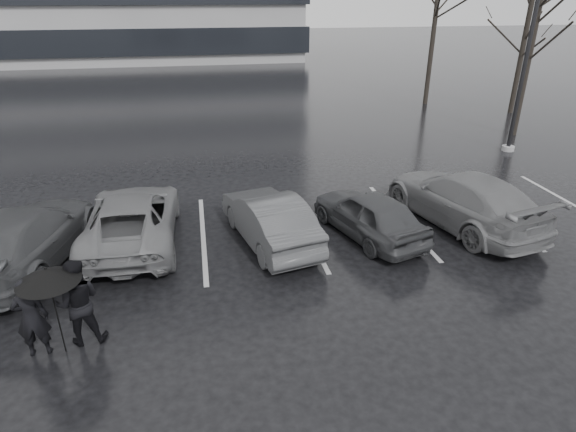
# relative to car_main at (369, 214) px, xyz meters

# --- Properties ---
(ground) EXTENTS (160.00, 160.00, 0.00)m
(ground) POSITION_rel_car_main_xyz_m (-2.13, -1.73, -0.63)
(ground) COLOR black
(ground) RESTS_ON ground
(car_main) EXTENTS (2.51, 3.95, 1.25)m
(car_main) POSITION_rel_car_main_xyz_m (0.00, 0.00, 0.00)
(car_main) COLOR black
(car_main) RESTS_ON ground
(car_west_a) EXTENTS (2.23, 4.18, 1.31)m
(car_west_a) POSITION_rel_car_main_xyz_m (-2.63, 0.15, 0.03)
(car_west_a) COLOR #2A2A2D
(car_west_a) RESTS_ON ground
(car_west_b) EXTENTS (2.24, 4.78, 1.32)m
(car_west_b) POSITION_rel_car_main_xyz_m (-6.07, 0.81, 0.03)
(car_west_b) COLOR #4A4A4C
(car_west_b) RESTS_ON ground
(car_west_c) EXTENTS (2.86, 5.15, 1.41)m
(car_west_c) POSITION_rel_car_main_xyz_m (-8.41, 0.14, 0.08)
(car_west_c) COLOR black
(car_west_c) RESTS_ON ground
(car_east) EXTENTS (3.18, 5.40, 1.47)m
(car_east) POSITION_rel_car_main_xyz_m (2.80, 0.26, 0.11)
(car_east) COLOR #4A4A4C
(car_east) RESTS_ON ground
(pedestrian_left) EXTENTS (0.60, 0.42, 1.56)m
(pedestrian_left) POSITION_rel_car_main_xyz_m (-7.35, -3.31, 0.15)
(pedestrian_left) COLOR black
(pedestrian_left) RESTS_ON ground
(pedestrian_right) EXTENTS (0.88, 0.72, 1.69)m
(pedestrian_right) POSITION_rel_car_main_xyz_m (-6.62, -3.09, 0.22)
(pedestrian_right) COLOR black
(pedestrian_right) RESTS_ON ground
(umbrella) EXTENTS (1.05, 1.05, 1.78)m
(umbrella) POSITION_rel_car_main_xyz_m (-6.91, -3.37, 0.99)
(umbrella) COLOR black
(umbrella) RESTS_ON ground
(lamp_post) EXTENTS (0.49, 0.49, 8.93)m
(lamp_post) POSITION_rel_car_main_xyz_m (8.18, 6.12, 3.46)
(lamp_post) COLOR gray
(lamp_post) RESTS_ON ground
(stall_stripes) EXTENTS (19.72, 5.00, 0.00)m
(stall_stripes) POSITION_rel_car_main_xyz_m (-2.93, 0.77, -0.63)
(stall_stripes) COLOR #A2A2A4
(stall_stripes) RESTS_ON ground
(tree_east) EXTENTS (0.26, 0.26, 8.00)m
(tree_east) POSITION_rel_car_main_xyz_m (9.87, 8.27, 3.37)
(tree_east) COLOR black
(tree_east) RESTS_ON ground
(tree_ne) EXTENTS (0.26, 0.26, 7.00)m
(tree_ne) POSITION_rel_car_main_xyz_m (12.37, 12.27, 2.87)
(tree_ne) COLOR black
(tree_ne) RESTS_ON ground
(tree_north) EXTENTS (0.26, 0.26, 8.50)m
(tree_north) POSITION_rel_car_main_xyz_m (8.87, 15.27, 3.62)
(tree_north) COLOR black
(tree_north) RESTS_ON ground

